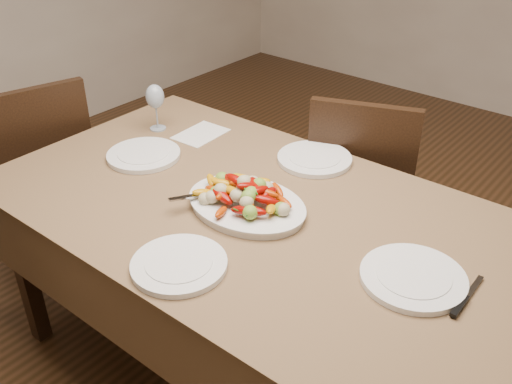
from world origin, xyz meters
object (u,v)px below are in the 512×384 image
object	(u,v)px
dining_table	(256,297)
serving_platter	(247,206)
plate_right	(413,278)
chair_left	(38,174)
chair_far	(362,189)
wine_glass	(156,106)
plate_far	(315,159)
plate_near	(179,265)
plate_left	(144,155)

from	to	relation	value
dining_table	serving_platter	bearing A→B (deg)	-129.42
dining_table	plate_right	size ratio (longest dim) A/B	6.41
serving_platter	chair_left	bearing A→B (deg)	-177.27
chair_far	wine_glass	world-z (taller)	wine_glass
dining_table	plate_far	bearing A→B (deg)	95.64
plate_right	chair_far	bearing A→B (deg)	127.12
dining_table	serving_platter	world-z (taller)	serving_platter
plate_far	chair_left	bearing A→B (deg)	-158.47
chair_left	plate_near	bearing A→B (deg)	91.74
chair_far	plate_far	size ratio (longest dim) A/B	3.43
serving_platter	chair_far	bearing A→B (deg)	89.84
dining_table	wine_glass	distance (m)	0.87
serving_platter	plate_far	world-z (taller)	serving_platter
plate_right	plate_far	bearing A→B (deg)	146.50
chair_far	plate_left	size ratio (longest dim) A/B	3.45
chair_far	plate_left	world-z (taller)	chair_far
dining_table	plate_near	distance (m)	0.54
serving_platter	plate_left	xyz separation A→B (m)	(-0.53, 0.03, -0.00)
dining_table	wine_glass	world-z (taller)	wine_glass
plate_near	wine_glass	size ratio (longest dim) A/B	1.32
plate_near	plate_right	bearing A→B (deg)	34.70
plate_far	plate_near	xyz separation A→B (m)	(0.07, -0.76, 0.00)
plate_left	plate_far	distance (m)	0.64
serving_platter	plate_near	distance (m)	0.35
serving_platter	plate_left	size ratio (longest dim) A/B	1.46
serving_platter	plate_right	bearing A→B (deg)	1.89
chair_far	serving_platter	bearing A→B (deg)	67.75
plate_left	wine_glass	xyz separation A→B (m)	(-0.15, 0.20, 0.09)
wine_glass	chair_left	bearing A→B (deg)	-151.59
chair_left	plate_right	bearing A→B (deg)	107.12
serving_platter	wine_glass	bearing A→B (deg)	161.33
plate_left	wine_glass	world-z (taller)	wine_glass
plate_far	plate_near	world-z (taller)	same
plate_left	plate_near	xyz separation A→B (m)	(0.58, -0.37, 0.00)
plate_left	plate_right	world-z (taller)	same
plate_left	wine_glass	distance (m)	0.27
chair_far	plate_near	bearing A→B (deg)	70.25
plate_right	plate_far	xyz separation A→B (m)	(-0.59, 0.39, 0.00)
serving_platter	plate_right	size ratio (longest dim) A/B	1.40
chair_far	plate_far	xyz separation A→B (m)	(-0.02, -0.36, 0.29)
plate_right	plate_near	xyz separation A→B (m)	(-0.53, -0.37, 0.00)
serving_platter	wine_glass	distance (m)	0.72
serving_platter	plate_near	size ratio (longest dim) A/B	1.49
wine_glass	chair_far	bearing A→B (deg)	38.76
plate_left	chair_far	bearing A→B (deg)	54.54
serving_platter	plate_far	xyz separation A→B (m)	(-0.02, 0.41, -0.00)
chair_far	plate_right	distance (m)	0.99
plate_near	chair_left	bearing A→B (deg)	167.08
plate_right	plate_near	distance (m)	0.64
chair_far	plate_right	world-z (taller)	chair_far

